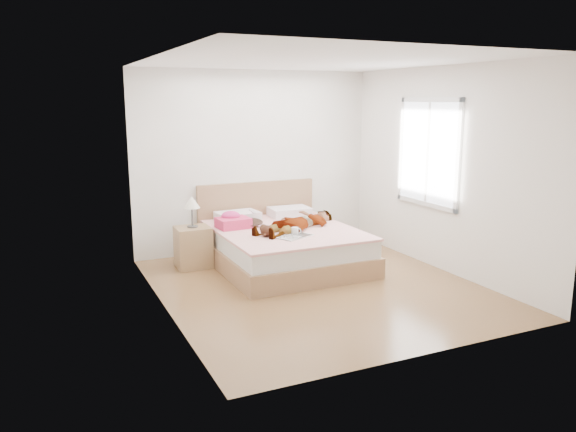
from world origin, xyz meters
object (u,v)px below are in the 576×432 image
at_px(magazine, 294,236).
at_px(coffee_mug, 295,231).
at_px(bed, 282,244).
at_px(towel, 233,221).
at_px(phone, 252,211).
at_px(plush_toy, 266,230).
at_px(woman, 299,220).
at_px(nightstand, 193,244).

distance_m(magazine, coffee_mug, 0.10).
xyz_separation_m(bed, towel, (-0.61, 0.26, 0.32)).
height_order(phone, towel, same).
relative_size(phone, magazine, 0.19).
xyz_separation_m(magazine, plush_toy, (-0.30, 0.17, 0.06)).
distance_m(woman, bed, 0.40).
bearing_deg(bed, nightstand, 161.58).
bearing_deg(plush_toy, coffee_mug, -16.58).
distance_m(bed, plush_toy, 0.60).
bearing_deg(coffee_mug, phone, 109.99).
relative_size(towel, nightstand, 0.46).
xyz_separation_m(towel, plush_toy, (0.23, -0.62, -0.02)).
height_order(woman, plush_toy, woman).
height_order(phone, nightstand, nightstand).
relative_size(phone, coffee_mug, 0.76).
bearing_deg(woman, bed, -144.57).
relative_size(phone, nightstand, 0.11).
xyz_separation_m(phone, nightstand, (-0.82, 0.07, -0.38)).
relative_size(towel, plush_toy, 1.75).
bearing_deg(bed, magazine, -98.39).
height_order(bed, plush_toy, bed).
relative_size(bed, plush_toy, 8.33).
height_order(woman, phone, phone).
bearing_deg(towel, magazine, -56.39).
height_order(phone, magazine, phone).
distance_m(towel, coffee_mug, 0.93).
bearing_deg(nightstand, magazine, -41.00).
height_order(bed, magazine, bed).
height_order(coffee_mug, nightstand, nightstand).
bearing_deg(towel, phone, 7.97).
bearing_deg(plush_toy, phone, 83.82).
distance_m(coffee_mug, nightstand, 1.40).
bearing_deg(coffee_mug, magazine, -125.84).
bearing_deg(nightstand, coffee_mug, -37.42).
xyz_separation_m(woman, bed, (-0.19, 0.10, -0.34)).
relative_size(phone, bed, 0.05).
relative_size(magazine, nightstand, 0.55).
bearing_deg(magazine, plush_toy, 149.80).
bearing_deg(bed, plush_toy, -136.46).
xyz_separation_m(phone, bed, (0.31, -0.30, -0.43)).
xyz_separation_m(bed, plush_toy, (-0.38, -0.36, 0.31)).
distance_m(magazine, plush_toy, 0.35).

